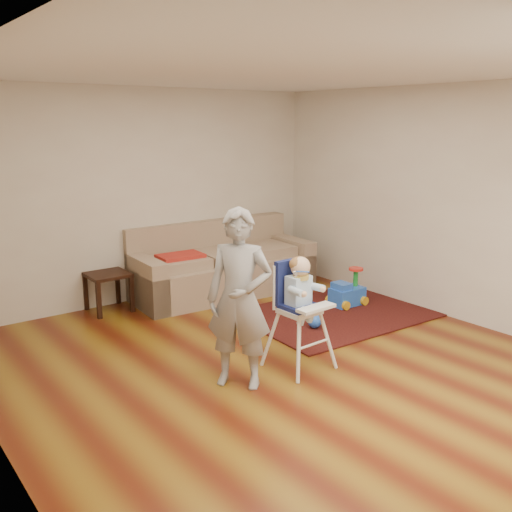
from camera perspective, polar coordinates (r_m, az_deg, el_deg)
ground at (r=5.56m, az=2.53°, el=-10.85°), size 5.50×5.50×0.00m
room_envelope at (r=5.50m, az=-0.79°, el=9.15°), size 5.04×5.52×2.72m
sofa at (r=7.65m, az=-3.41°, el=-0.32°), size 2.51×1.14×0.95m
side_table at (r=7.22m, az=-14.53°, el=-3.49°), size 0.48×0.48×0.48m
area_rug at (r=6.98m, az=7.85°, el=-5.76°), size 2.22×1.70×0.02m
ride_on_toy at (r=7.26m, az=9.13°, el=-3.07°), size 0.43×0.31×0.46m
toy_ball at (r=6.45m, az=5.88°, el=-6.48°), size 0.16×0.16×0.16m
high_chair at (r=5.35m, az=4.36°, el=-5.86°), size 0.52×0.52×1.08m
adult at (r=4.91m, az=-1.67°, el=-4.33°), size 0.66×0.68×1.58m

